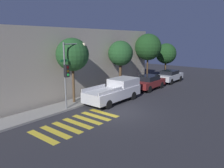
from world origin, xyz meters
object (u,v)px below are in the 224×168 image
(sedan_middle, at_px, (170,76))
(tree_far_end, at_px, (148,47))
(traffic_light_pole, at_px, (70,65))
(tree_midblock, at_px, (121,54))
(sedan_near_corner, at_px, (149,82))
(tree_near_corner, at_px, (72,55))
(tree_behind_truck, at_px, (166,54))
(pickup_truck, at_px, (115,91))

(sedan_middle, relative_size, tree_far_end, 0.72)
(sedan_middle, xyz_separation_m, tree_far_end, (-1.69, 2.25, 3.55))
(traffic_light_pole, relative_size, tree_midblock, 0.99)
(sedan_near_corner, bearing_deg, tree_near_corner, 165.27)
(sedan_near_corner, distance_m, tree_near_corner, 9.43)
(tree_behind_truck, bearing_deg, pickup_truck, -171.08)
(traffic_light_pole, bearing_deg, tree_midblock, 7.43)
(sedan_near_corner, xyz_separation_m, tree_far_end, (3.46, 2.25, 3.54))
(pickup_truck, relative_size, tree_near_corner, 1.02)
(traffic_light_pole, distance_m, tree_midblock, 7.60)
(sedan_near_corner, bearing_deg, sedan_middle, 0.00)
(sedan_near_corner, relative_size, tree_midblock, 0.82)
(tree_midblock, bearing_deg, traffic_light_pole, -172.57)
(tree_far_end, bearing_deg, tree_behind_truck, 0.00)
(sedan_near_corner, height_order, sedan_middle, sedan_near_corner)
(traffic_light_pole, height_order, sedan_middle, traffic_light_pole)
(sedan_near_corner, bearing_deg, tree_behind_truck, 14.76)
(sedan_middle, height_order, tree_far_end, tree_far_end)
(traffic_light_pole, distance_m, tree_behind_truck, 18.20)
(tree_midblock, bearing_deg, sedan_near_corner, -46.78)
(sedan_near_corner, distance_m, tree_behind_truck, 9.17)
(tree_midblock, xyz_separation_m, tree_far_end, (5.57, -0.00, 0.50))
(traffic_light_pole, height_order, tree_near_corner, tree_near_corner)
(sedan_near_corner, relative_size, tree_behind_truck, 0.90)
(traffic_light_pole, bearing_deg, tree_behind_truck, 3.09)
(traffic_light_pole, xyz_separation_m, tree_behind_truck, (18.18, 0.98, -0.11))
(tree_near_corner, bearing_deg, sedan_near_corner, -14.73)
(sedan_near_corner, distance_m, tree_far_end, 5.43)
(sedan_middle, relative_size, tree_near_corner, 0.79)
(sedan_near_corner, relative_size, sedan_middle, 1.00)
(tree_midblock, relative_size, tree_far_end, 0.87)
(pickup_truck, bearing_deg, traffic_light_pole, 161.71)
(sedan_middle, xyz_separation_m, tree_midblock, (-7.27, 2.25, 3.05))
(pickup_truck, relative_size, tree_behind_truck, 1.17)
(tree_near_corner, relative_size, tree_far_end, 0.91)
(tree_near_corner, height_order, tree_midblock, tree_near_corner)
(pickup_truck, distance_m, sedan_near_corner, 5.80)
(sedan_near_corner, xyz_separation_m, sedan_middle, (5.15, 0.00, -0.01))
(tree_midblock, distance_m, tree_far_end, 5.60)
(traffic_light_pole, xyz_separation_m, sedan_near_corner, (9.64, -1.27, -2.59))
(traffic_light_pole, bearing_deg, pickup_truck, -18.29)
(pickup_truck, height_order, sedan_middle, pickup_truck)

